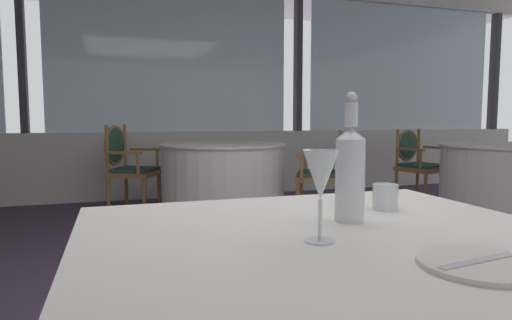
% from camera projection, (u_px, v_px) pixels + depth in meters
% --- Properties ---
extents(window_wall_far, '(10.96, 0.14, 2.94)m').
position_uv_depth(window_wall_far, '(173.00, 107.00, 5.69)').
color(window_wall_far, beige).
rests_on(window_wall_far, ground_plane).
extents(side_plate, '(0.21, 0.21, 0.01)m').
position_uv_depth(side_plate, '(478.00, 264.00, 0.77)').
color(side_plate, silver).
rests_on(side_plate, foreground_table).
extents(butter_knife, '(0.18, 0.05, 0.00)m').
position_uv_depth(butter_knife, '(479.00, 261.00, 0.77)').
color(butter_knife, silver).
rests_on(butter_knife, foreground_table).
extents(water_bottle, '(0.07, 0.07, 0.32)m').
position_uv_depth(water_bottle, '(350.00, 170.00, 1.10)').
color(water_bottle, white).
rests_on(water_bottle, foreground_table).
extents(wine_glass, '(0.08, 0.08, 0.19)m').
position_uv_depth(wine_glass, '(321.00, 177.00, 0.91)').
color(wine_glass, white).
rests_on(wine_glass, foreground_table).
extents(water_tumbler, '(0.07, 0.07, 0.07)m').
position_uv_depth(water_tumbler, '(386.00, 197.00, 1.25)').
color(water_tumbler, white).
rests_on(water_tumbler, foreground_table).
extents(background_table_0, '(1.30, 1.30, 0.76)m').
position_uv_depth(background_table_0, '(223.00, 180.00, 4.61)').
color(background_table_0, silver).
rests_on(background_table_0, ground_plane).
extents(dining_chair_0_0, '(0.62, 0.65, 0.90)m').
position_uv_depth(dining_chair_0_0, '(328.00, 168.00, 4.40)').
color(dining_chair_0_0, olive).
rests_on(dining_chair_0_0, ground_plane).
extents(dining_chair_0_1, '(0.62, 0.65, 0.96)m').
position_uv_depth(dining_chair_0_1, '(126.00, 162.00, 4.79)').
color(dining_chair_0_1, olive).
rests_on(dining_chair_0_1, ground_plane).
extents(background_table_1, '(1.32, 1.32, 0.76)m').
position_uv_depth(background_table_1, '(508.00, 183.00, 4.41)').
color(background_table_1, silver).
rests_on(background_table_1, ground_plane).
extents(dining_chair_1_1, '(0.62, 0.57, 0.90)m').
position_uv_depth(dining_chair_1_1, '(416.00, 160.00, 5.29)').
color(dining_chair_1_1, olive).
rests_on(dining_chair_1_1, ground_plane).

